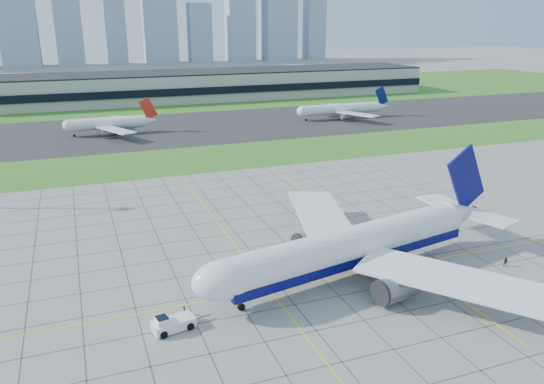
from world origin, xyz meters
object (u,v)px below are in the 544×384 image
(distant_jet_1, at_px, (109,123))
(pushback_tug, at_px, (171,323))
(crew_far, at_px, (506,262))
(airliner, at_px, (353,247))
(distant_jet_2, at_px, (342,109))
(crew_near, at_px, (184,310))

(distant_jet_1, bearing_deg, pushback_tug, -91.24)
(pushback_tug, distance_m, crew_far, 61.60)
(airliner, bearing_deg, crew_far, -25.16)
(distant_jet_1, distance_m, distant_jet_2, 103.78)
(crew_near, bearing_deg, distant_jet_1, 15.47)
(distant_jet_1, bearing_deg, crew_far, -68.85)
(crew_near, height_order, distant_jet_1, distant_jet_1)
(crew_near, xyz_separation_m, distant_jet_2, (104.36, 145.96, 3.69))
(distant_jet_1, xyz_separation_m, distant_jet_2, (103.77, -0.62, 0.00))
(distant_jet_2, bearing_deg, distant_jet_1, 179.66)
(crew_far, xyz_separation_m, distant_jet_2, (45.42, 150.25, 3.56))
(airliner, distance_m, crew_far, 29.49)
(pushback_tug, distance_m, distant_jet_1, 150.13)
(airliner, xyz_separation_m, distant_jet_1, (-30.09, 143.88, -1.10))
(crew_far, bearing_deg, crew_near, -145.79)
(pushback_tug, bearing_deg, distant_jet_1, 77.50)
(pushback_tug, height_order, crew_near, pushback_tug)
(airliner, relative_size, distant_jet_2, 1.44)
(crew_near, distance_m, distant_jet_2, 179.47)
(crew_far, bearing_deg, pushback_tug, -142.37)
(airliner, distance_m, pushback_tug, 34.19)
(airliner, height_order, crew_far, airliner)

